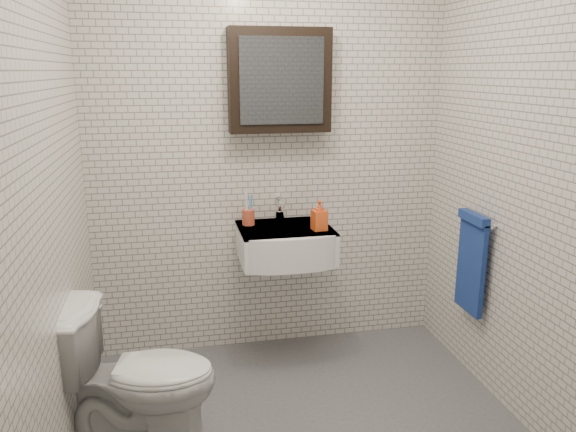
{
  "coord_description": "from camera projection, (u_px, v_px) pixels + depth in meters",
  "views": [
    {
      "loc": [
        -0.59,
        -2.39,
        1.76
      ],
      "look_at": [
        0.0,
        0.45,
        1.0
      ],
      "focal_mm": 35.0,
      "sensor_mm": 36.0,
      "label": 1
    }
  ],
  "objects": [
    {
      "name": "ground",
      "position": [
        306.0,
        430.0,
        2.82
      ],
      "size": [
        2.2,
        2.0,
        0.01
      ],
      "primitive_type": "cube",
      "color": "#4E5056",
      "rests_on": "ground"
    },
    {
      "name": "room_shell",
      "position": [
        309.0,
        139.0,
        2.45
      ],
      "size": [
        2.22,
        2.02,
        2.51
      ],
      "color": "silver",
      "rests_on": "ground"
    },
    {
      "name": "washbasin",
      "position": [
        286.0,
        244.0,
        3.34
      ],
      "size": [
        0.55,
        0.5,
        0.2
      ],
      "color": "white",
      "rests_on": "room_shell"
    },
    {
      "name": "faucet",
      "position": [
        280.0,
        210.0,
        3.48
      ],
      "size": [
        0.06,
        0.2,
        0.15
      ],
      "color": "silver",
      "rests_on": "washbasin"
    },
    {
      "name": "mirror_cabinet",
      "position": [
        280.0,
        81.0,
        3.28
      ],
      "size": [
        0.6,
        0.15,
        0.6
      ],
      "color": "black",
      "rests_on": "room_shell"
    },
    {
      "name": "towel_rail",
      "position": [
        472.0,
        259.0,
        3.18
      ],
      "size": [
        0.09,
        0.3,
        0.58
      ],
      "color": "silver",
      "rests_on": "room_shell"
    },
    {
      "name": "toothbrush_cup",
      "position": [
        248.0,
        216.0,
        3.39
      ],
      "size": [
        0.09,
        0.09,
        0.21
      ],
      "rotation": [
        0.0,
        0.0,
        0.25
      ],
      "color": "#B8482E",
      "rests_on": "washbasin"
    },
    {
      "name": "soap_bottle",
      "position": [
        319.0,
        215.0,
        3.27
      ],
      "size": [
        0.09,
        0.09,
        0.18
      ],
      "primitive_type": "imported",
      "rotation": [
        0.0,
        0.0,
        0.15
      ],
      "color": "#E35317",
      "rests_on": "washbasin"
    },
    {
      "name": "toilet",
      "position": [
        138.0,
        377.0,
        2.62
      ],
      "size": [
        0.79,
        0.55,
        0.74
      ],
      "primitive_type": "imported",
      "rotation": [
        0.0,
        0.0,
        1.38
      ],
      "color": "white",
      "rests_on": "ground"
    }
  ]
}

